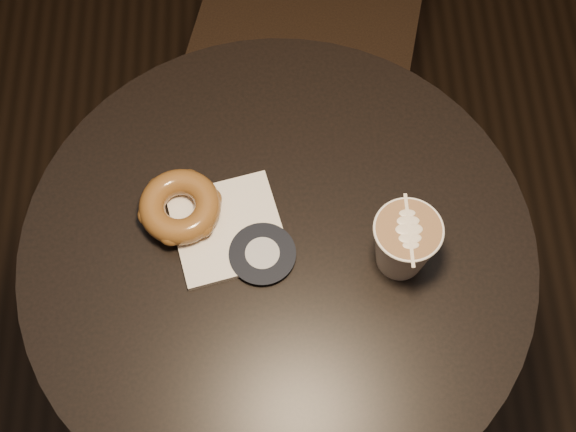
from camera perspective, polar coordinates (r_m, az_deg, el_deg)
The scene contains 4 objects.
cafe_table at distance 1.26m, azimuth -0.63°, elevation -5.83°, with size 0.70×0.70×0.75m.
pastry_bag at distance 1.09m, azimuth -4.30°, elevation -0.91°, with size 0.14×0.14×0.01m, color white.
doughnut at distance 1.09m, azimuth -7.69°, elevation 0.67°, with size 0.11×0.11×0.04m, color brown.
latte_cup at distance 1.04m, azimuth 8.23°, elevation -2.03°, with size 0.09×0.09×0.10m, color white, non-canonical shape.
Camera 1 is at (-0.00, -0.43, 1.74)m, focal length 50.00 mm.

